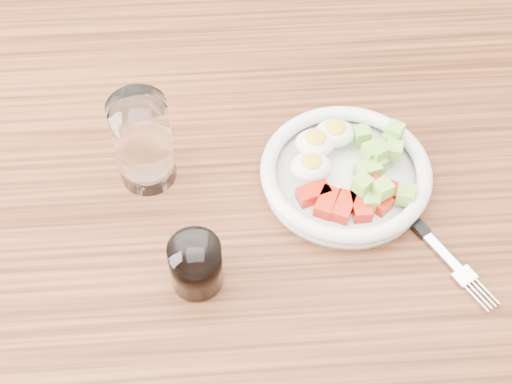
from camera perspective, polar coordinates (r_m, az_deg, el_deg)
dining_table at (r=0.97m, az=0.63°, el=-5.05°), size 1.50×0.90×0.77m
bowl at (r=0.90m, az=7.14°, el=1.66°), size 0.22×0.22×0.05m
fork at (r=0.89m, az=12.49°, el=-2.35°), size 0.12×0.20×0.01m
water_glass at (r=0.88m, az=-9.02°, el=3.98°), size 0.07×0.07×0.13m
coffee_glass at (r=0.81m, az=-4.83°, el=-5.83°), size 0.06×0.06×0.07m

